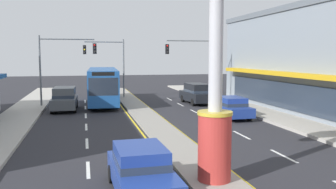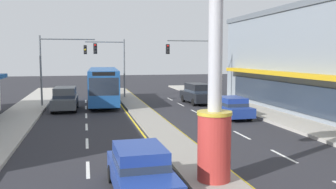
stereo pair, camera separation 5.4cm
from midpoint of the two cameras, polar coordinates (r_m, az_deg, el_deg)
name	(u,v)px [view 2 (the right image)]	position (r m, az deg, el deg)	size (l,w,h in m)	color
median_strip	(153,123)	(23.66, -2.32, -4.53)	(1.92, 52.00, 0.14)	gray
sidewalk_right	(293,122)	(25.11, 19.22, -4.20)	(2.84, 60.00, 0.18)	#ADA89E
lane_markings	(157,128)	(22.37, -1.67, -5.32)	(8.66, 52.00, 0.01)	silver
district_sign	(215,65)	(12.24, 7.62, 4.61)	(6.74, 1.21, 7.88)	#B7332D
traffic_light_left_side	(62,58)	(32.56, -16.43, 5.52)	(4.86, 0.46, 6.20)	slate
traffic_light_right_side	(196,58)	(34.77, 4.57, 5.77)	(4.86, 0.46, 6.20)	slate
traffic_light_median_far	(110,58)	(37.99, -9.17, 5.66)	(4.20, 0.46, 6.20)	slate
bus_near_right_lane	(104,84)	(34.00, -10.14, 1.67)	(3.00, 11.30, 3.26)	#1E5199
suv_near_left_lane	(65,98)	(30.63, -15.94, -0.61)	(2.05, 4.65, 1.90)	#4C5156
sedan_mid_left_lane	(141,170)	(11.86, -4.24, -11.80)	(1.93, 4.35, 1.53)	navy
sedan_far_left_oncoming	(231,107)	(26.24, 10.03, -1.98)	(1.93, 4.35, 1.53)	navy
suv_kerb_right	(197,93)	(33.66, 4.72, 0.19)	(2.17, 4.70, 1.90)	black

